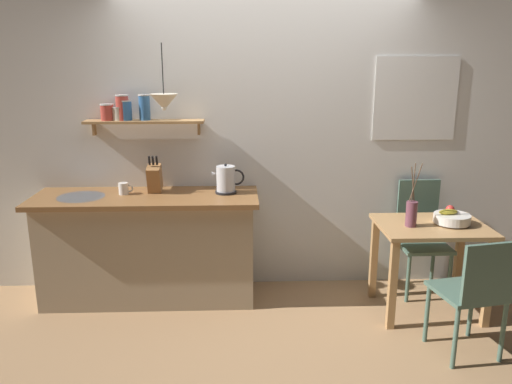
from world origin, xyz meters
name	(u,v)px	position (x,y,z in m)	size (l,w,h in m)	color
ground_plane	(269,313)	(0.00, 0.00, 0.00)	(14.00, 14.00, 0.00)	#A87F56
back_wall	(289,135)	(0.21, 0.65, 1.35)	(6.80, 0.11, 2.70)	white
kitchen_counter	(149,247)	(-1.00, 0.32, 0.46)	(1.83, 0.63, 0.92)	tan
wall_shelf	(131,114)	(-1.11, 0.49, 1.56)	(0.98, 0.20, 0.34)	tan
dining_table	(431,242)	(1.27, 0.00, 0.60)	(0.84, 0.63, 0.74)	tan
dining_chair_near	(475,290)	(1.33, -0.67, 0.50)	(0.49, 0.47, 0.87)	#4C6B5B
dining_chair_far	(420,232)	(1.35, 0.43, 0.53)	(0.42, 0.43, 0.97)	#4C6B5B
fruit_bowl	(451,218)	(1.42, 0.01, 0.79)	(0.28, 0.28, 0.14)	silver
twig_vase	(411,213)	(1.09, -0.04, 0.85)	(0.09, 0.09, 0.50)	brown
electric_kettle	(226,180)	(-0.34, 0.36, 1.03)	(0.27, 0.18, 0.25)	black
knife_block	(155,178)	(-0.94, 0.39, 1.04)	(0.11, 0.19, 0.31)	#9E6B3D
coffee_mug_by_sink	(124,189)	(-1.18, 0.35, 0.96)	(0.12, 0.08, 0.10)	white
pendant_lamp	(164,102)	(-0.81, 0.27, 1.67)	(0.22, 0.22, 0.51)	black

